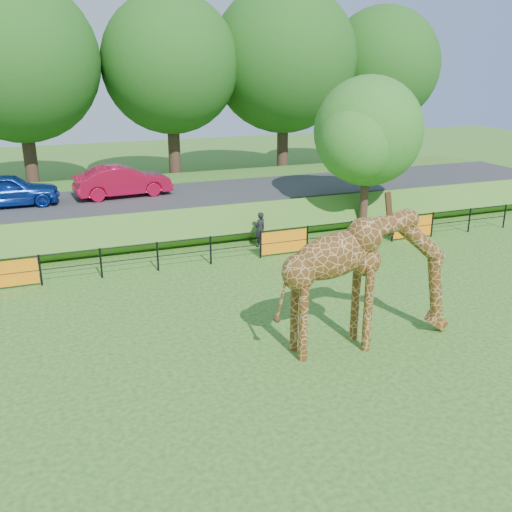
% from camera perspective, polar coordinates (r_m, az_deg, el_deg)
% --- Properties ---
extents(ground, '(90.00, 90.00, 0.00)m').
position_cam_1_polar(ground, '(14.68, 4.68, -10.61)').
color(ground, '#235B16').
rests_on(ground, ground).
extents(giraffe, '(5.17, 1.15, 3.67)m').
position_cam_1_polar(giraffe, '(15.10, 11.19, -2.37)').
color(giraffe, '#583212').
rests_on(giraffe, ground).
extents(perimeter_fence, '(28.07, 0.10, 1.10)m').
position_cam_1_polar(perimeter_fence, '(21.34, -4.55, 0.58)').
color(perimeter_fence, black).
rests_on(perimeter_fence, ground).
extents(embankment, '(40.00, 9.00, 1.30)m').
position_cam_1_polar(embankment, '(28.33, -8.94, 5.17)').
color(embankment, '#235B16').
rests_on(embankment, ground).
extents(road, '(40.00, 5.00, 0.12)m').
position_cam_1_polar(road, '(26.74, -8.32, 5.96)').
color(road, '#2F2F31').
rests_on(road, embankment).
extents(car_blue, '(4.13, 1.73, 1.39)m').
position_cam_1_polar(car_blue, '(26.30, -23.56, 6.07)').
color(car_blue, '#163CB2').
rests_on(car_blue, road).
extents(car_red, '(4.40, 1.90, 1.41)m').
position_cam_1_polar(car_red, '(26.68, -13.19, 7.32)').
color(car_red, '#C00D33').
rests_on(car_red, road).
extents(visitor, '(0.62, 0.52, 1.46)m').
position_cam_1_polar(visitor, '(23.31, 0.41, 2.66)').
color(visitor, black).
rests_on(visitor, ground).
extents(tree_east, '(5.40, 4.71, 6.76)m').
position_cam_1_polar(tree_east, '(25.10, 11.29, 11.75)').
color(tree_east, '#362318').
rests_on(tree_east, ground).
extents(bg_tree_line, '(37.30, 8.80, 11.82)m').
position_cam_1_polar(bg_tree_line, '(34.32, -8.76, 18.54)').
color(bg_tree_line, '#362318').
rests_on(bg_tree_line, ground).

